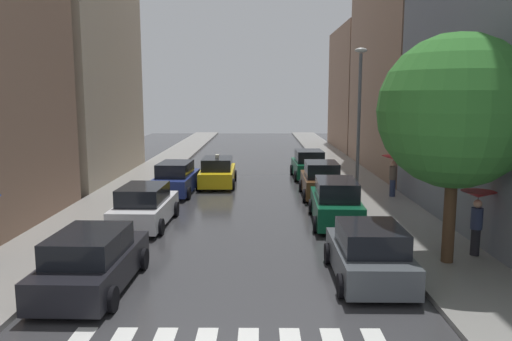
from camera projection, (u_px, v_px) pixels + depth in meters
The scene contains 17 objects.
ground_plane at pixel (249, 176), 32.03m from camera, with size 28.00×72.00×0.04m, color #363638.
sidewalk_left at pixel (149, 175), 32.07m from camera, with size 3.00×72.00×0.15m, color gray.
sidewalk_right at pixel (350, 175), 31.97m from camera, with size 3.00×72.00×0.15m, color gray.
building_left_mid at pixel (67, 25), 30.06m from camera, with size 6.00×12.42×18.66m, color #B2A38C.
building_right_far at pixel (369, 90), 46.93m from camera, with size 6.00×12.31×11.35m, color #8C6B56.
parked_car_left_nearest at pixel (92, 262), 13.25m from camera, with size 2.21×4.55×1.62m.
parked_car_left_second at pixel (145, 207), 19.75m from camera, with size 2.15×4.47×1.64m.
parked_car_left_third at pixel (176, 179), 26.15m from camera, with size 2.16×4.63×1.70m.
parked_car_right_nearest at pixel (369, 254), 13.89m from camera, with size 2.13×4.03×1.61m.
parked_car_right_second at pixel (336, 203), 20.11m from camera, with size 2.13×4.66×1.82m.
parked_car_right_third at pixel (321, 181), 25.35m from camera, with size 2.07×4.14×1.81m.
parked_car_right_fourth at pixel (309, 165), 31.15m from camera, with size 2.15×4.10×1.76m.
taxi_midroad at pixel (218, 172), 28.59m from camera, with size 2.12×4.63×1.81m.
pedestrian_foreground at pixel (393, 166), 24.61m from camera, with size 1.17×1.17×2.04m.
pedestrian_near_tree at pixel (477, 208), 15.50m from camera, with size 1.06×1.06×2.06m.
street_tree_right at pixel (456, 112), 14.43m from camera, with size 4.51×4.51×6.80m.
lamp_post_right at pixel (359, 112), 24.33m from camera, with size 0.60×0.28×7.26m.
Camera 1 is at (0.70, -7.61, 5.16)m, focal length 34.90 mm.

